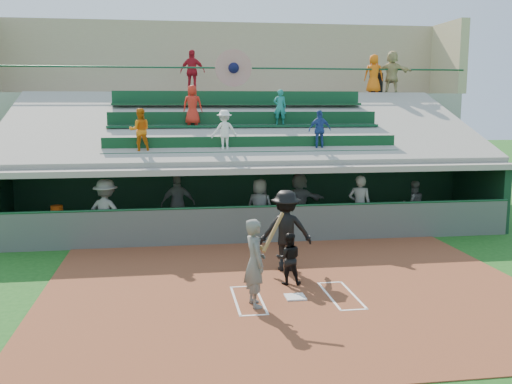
{
  "coord_description": "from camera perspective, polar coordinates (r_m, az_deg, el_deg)",
  "views": [
    {
      "loc": [
        -2.57,
        -11.55,
        4.16
      ],
      "look_at": [
        -0.34,
        3.5,
        1.8
      ],
      "focal_mm": 40.0,
      "sensor_mm": 36.0,
      "label": 1
    }
  ],
  "objects": [
    {
      "name": "dugout_player_f",
      "position": [
        19.78,
        15.44,
        -1.19
      ],
      "size": [
        0.77,
        0.61,
        1.58
      ],
      "primitive_type": "imported",
      "rotation": [
        0.0,
        0.0,
        3.13
      ],
      "color": "#555853",
      "rests_on": "dugout_floor"
    },
    {
      "name": "concourse_staff_b",
      "position": [
        25.18,
        11.69,
        11.49
      ],
      "size": [
        0.91,
        0.73,
        1.63
      ],
      "primitive_type": "imported",
      "rotation": [
        0.0,
        0.0,
        2.84
      ],
      "color": "orange",
      "rests_on": "concourse_slab"
    },
    {
      "name": "dirt_slab",
      "position": [
        13.0,
        3.46,
        -9.82
      ],
      "size": [
        11.0,
        9.0,
        0.02
      ],
      "primitive_type": "cube",
      "color": "brown",
      "rests_on": "ground"
    },
    {
      "name": "dugout_bench",
      "position": [
        20.13,
        -0.32,
        -2.35
      ],
      "size": [
        14.67,
        0.84,
        0.44
      ],
      "primitive_type": "cube",
      "rotation": [
        0.0,
        0.0,
        0.03
      ],
      "color": "olive",
      "rests_on": "dugout_floor"
    },
    {
      "name": "concourse_staff_a",
      "position": [
        24.71,
        -6.37,
        11.89
      ],
      "size": [
        1.14,
        0.72,
        1.81
      ],
      "primitive_type": "imported",
      "rotation": [
        0.0,
        0.0,
        2.86
      ],
      "color": "red",
      "rests_on": "concourse_slab"
    },
    {
      "name": "dugout_player_d",
      "position": [
        18.96,
        4.34,
        -0.89
      ],
      "size": [
        1.78,
        0.72,
        1.87
      ],
      "primitive_type": "imported",
      "rotation": [
        0.0,
        0.0,
        3.04
      ],
      "color": "#61635E",
      "rests_on": "dugout_floor"
    },
    {
      "name": "dugout_floor",
      "position": [
        18.94,
        -0.44,
        -3.81
      ],
      "size": [
        16.0,
        3.5,
        0.04
      ],
      "primitive_type": "cube",
      "color": "gray",
      "rests_on": "ground"
    },
    {
      "name": "batters_box_chalk",
      "position": [
        12.53,
        3.94,
        -10.48
      ],
      "size": [
        2.65,
        1.85,
        0.01
      ],
      "color": "silver",
      "rests_on": "dirt_slab"
    },
    {
      "name": "dugout_player_b",
      "position": [
        18.48,
        -7.81,
        -1.2
      ],
      "size": [
        1.14,
        0.59,
        1.86
      ],
      "primitive_type": "imported",
      "rotation": [
        0.0,
        0.0,
        3.27
      ],
      "color": "#595C57",
      "rests_on": "dugout_floor"
    },
    {
      "name": "home_plate",
      "position": [
        12.53,
        3.94,
        -10.43
      ],
      "size": [
        0.43,
        0.43,
        0.03
      ],
      "primitive_type": "cube",
      "color": "silver",
      "rests_on": "dirt_slab"
    },
    {
      "name": "concourse_staff_c",
      "position": [
        25.4,
        13.44,
        11.58
      ],
      "size": [
        1.73,
        1.03,
        1.78
      ],
      "primitive_type": "imported",
      "rotation": [
        0.0,
        0.0,
        2.81
      ],
      "color": "tan",
      "rests_on": "concourse_slab"
    },
    {
      "name": "catcher",
      "position": [
        13.26,
        3.28,
        -6.66
      ],
      "size": [
        0.65,
        0.54,
        1.21
      ],
      "primitive_type": "imported",
      "rotation": [
        0.0,
        0.0,
        2.99
      ],
      "color": "black",
      "rests_on": "dirt_slab"
    },
    {
      "name": "grandstand",
      "position": [
        22.29,
        -1.82,
        3.93
      ],
      "size": [
        20.4,
        10.4,
        7.8
      ],
      "color": "#505650",
      "rests_on": "ground"
    },
    {
      "name": "dugout_player_c",
      "position": [
        18.04,
        0.39,
        -1.49
      ],
      "size": [
        1.04,
        0.93,
        1.79
      ],
      "primitive_type": "imported",
      "rotation": [
        0.0,
        0.0,
        2.62
      ],
      "color": "#5F615C",
      "rests_on": "dugout_floor"
    },
    {
      "name": "water_cooler",
      "position": [
        18.19,
        -19.29,
        -1.84
      ],
      "size": [
        0.36,
        0.36,
        0.36
      ],
      "primitive_type": "cylinder",
      "color": "#CB460B",
      "rests_on": "white_table"
    },
    {
      "name": "ground",
      "position": [
        12.54,
        3.94,
        -10.58
      ],
      "size": [
        100.0,
        100.0,
        0.0
      ],
      "primitive_type": "plane",
      "color": "#164A14",
      "rests_on": "ground"
    },
    {
      "name": "white_table",
      "position": [
        18.32,
        -19.03,
        -3.5
      ],
      "size": [
        0.99,
        0.86,
        0.73
      ],
      "primitive_type": "cube",
      "rotation": [
        0.0,
        0.0,
        -0.32
      ],
      "color": "silver",
      "rests_on": "dugout_floor"
    },
    {
      "name": "home_umpire",
      "position": [
        14.27,
        3.0,
        -3.85
      ],
      "size": [
        1.37,
        0.86,
        2.03
      ],
      "primitive_type": "imported",
      "rotation": [
        0.0,
        0.0,
        3.05
      ],
      "color": "black",
      "rests_on": "dirt_slab"
    },
    {
      "name": "dugout_player_e",
      "position": [
        18.11,
        10.32,
        -1.37
      ],
      "size": [
        0.83,
        0.71,
        1.93
      ],
      "primitive_type": "imported",
      "rotation": [
        0.0,
        0.0,
        2.72
      ],
      "color": "#565954",
      "rests_on": "dugout_floor"
    },
    {
      "name": "dugout_player_a",
      "position": [
        17.26,
        -14.75,
        -1.97
      ],
      "size": [
        1.44,
        1.15,
        1.95
      ],
      "primitive_type": "imported",
      "rotation": [
        0.0,
        0.0,
        2.75
      ],
      "color": "#585B56",
      "rests_on": "dugout_floor"
    },
    {
      "name": "concourse_slab",
      "position": [
        25.25,
        -2.59,
        4.58
      ],
      "size": [
        20.0,
        3.0,
        4.6
      ],
      "primitive_type": "cube",
      "color": "#9A988C",
      "rests_on": "ground"
    },
    {
      "name": "batter_at_plate",
      "position": [
        11.76,
        -0.09,
        -7.06
      ],
      "size": [
        0.9,
        0.78,
        1.95
      ],
      "color": "#50524E",
      "rests_on": "dirt_slab"
    },
    {
      "name": "trash_bin",
      "position": [
        25.98,
        11.91,
        10.59
      ],
      "size": [
        0.59,
        0.59,
        0.89
      ],
      "primitive_type": "cylinder",
      "color": "black",
      "rests_on": "concourse_slab"
    }
  ]
}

